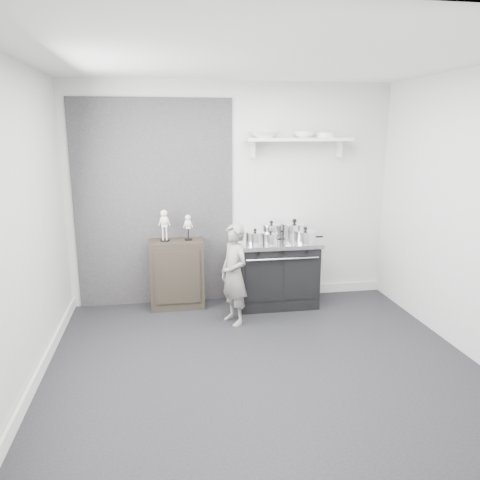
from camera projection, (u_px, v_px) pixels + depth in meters
name	position (u px, v px, depth m)	size (l,w,h in m)	color
ground	(261.00, 363.00, 4.38)	(4.00, 4.00, 0.00)	black
room_shell	(250.00, 187.00, 4.13)	(4.02, 3.62, 2.71)	beige
wall_shelf	(299.00, 140.00, 5.66)	(1.30, 0.26, 0.24)	silver
stove	(276.00, 273.00, 5.78)	(1.02, 0.64, 0.82)	black
side_cabinet	(177.00, 274.00, 5.71)	(0.64, 0.38, 0.84)	black
child	(234.00, 274.00, 5.18)	(0.42, 0.27, 1.14)	slate
pot_front_left	(255.00, 237.00, 5.54)	(0.31, 0.23, 0.18)	silver
pot_back_left	(271.00, 231.00, 5.79)	(0.33, 0.25, 0.23)	silver
pot_back_right	(294.00, 230.00, 5.82)	(0.41, 0.32, 0.24)	silver
pot_front_right	(305.00, 236.00, 5.58)	(0.35, 0.27, 0.20)	silver
pot_front_center	(271.00, 239.00, 5.50)	(0.26, 0.17, 0.16)	silver
skeleton_full	(164.00, 223.00, 5.55)	(0.12, 0.08, 0.43)	silver
skeleton_torso	(188.00, 226.00, 5.60)	(0.10, 0.06, 0.35)	silver
bowl_large	(264.00, 134.00, 5.56)	(0.34, 0.34, 0.08)	white
bowl_small	(304.00, 135.00, 5.64)	(0.23, 0.23, 0.07)	white
plate_stack	(326.00, 135.00, 5.69)	(0.24, 0.24, 0.06)	silver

